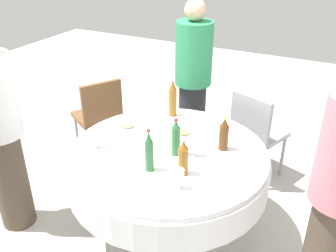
# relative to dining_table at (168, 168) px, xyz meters

# --- Properties ---
(ground_plane) EXTENTS (10.00, 10.00, 0.00)m
(ground_plane) POSITION_rel_dining_table_xyz_m (0.00, 0.00, -0.59)
(ground_plane) COLOR #B7B2A8
(dining_table) EXTENTS (1.44, 1.44, 0.74)m
(dining_table) POSITION_rel_dining_table_xyz_m (0.00, 0.00, 0.00)
(dining_table) COLOR white
(dining_table) RESTS_ON ground_plane
(bottle_brown_rear) EXTENTS (0.07, 0.07, 0.25)m
(bottle_brown_rear) POSITION_rel_dining_table_xyz_m (-0.34, -0.20, 0.26)
(bottle_brown_rear) COLOR #593314
(bottle_brown_rear) RESTS_ON dining_table
(bottle_amber_front) EXTENTS (0.06, 0.06, 0.25)m
(bottle_amber_front) POSITION_rel_dining_table_xyz_m (-0.21, 0.21, 0.26)
(bottle_amber_front) COLOR #8C5619
(bottle_amber_front) RESTS_ON dining_table
(bottle_green_east) EXTENTS (0.06, 0.06, 0.29)m
(bottle_green_east) POSITION_rel_dining_table_xyz_m (-0.00, 0.26, 0.28)
(bottle_green_east) COLOR #2D6B38
(bottle_green_east) RESTS_ON dining_table
(bottle_amber_inner) EXTENTS (0.06, 0.06, 0.32)m
(bottle_amber_inner) POSITION_rel_dining_table_xyz_m (0.22, -0.52, 0.30)
(bottle_amber_inner) COLOR #8C5619
(bottle_amber_inner) RESTS_ON dining_table
(bottle_green_far) EXTENTS (0.06, 0.06, 0.27)m
(bottle_green_far) POSITION_rel_dining_table_xyz_m (-0.07, 0.02, 0.27)
(bottle_green_far) COLOR #2D6B38
(bottle_green_far) RESTS_ON dining_table
(wine_glass_inner) EXTENTS (0.07, 0.07, 0.15)m
(wine_glass_inner) POSITION_rel_dining_table_xyz_m (0.48, 0.20, 0.25)
(wine_glass_inner) COLOR white
(wine_glass_inner) RESTS_ON dining_table
(wine_glass_far) EXTENTS (0.06, 0.06, 0.14)m
(wine_glass_far) POSITION_rel_dining_table_xyz_m (-0.26, 0.36, 0.24)
(wine_glass_far) COLOR white
(wine_glass_far) RESTS_ON dining_table
(wine_glass_mid) EXTENTS (0.07, 0.07, 0.13)m
(wine_glass_mid) POSITION_rel_dining_table_xyz_m (-0.19, -0.01, 0.24)
(wine_glass_mid) COLOR white
(wine_glass_mid) RESTS_ON dining_table
(plate_left) EXTENTS (0.21, 0.21, 0.04)m
(plate_left) POSITION_rel_dining_table_xyz_m (0.43, -0.15, 0.16)
(plate_left) COLOR white
(plate_left) RESTS_ON dining_table
(plate_right) EXTENTS (0.23, 0.23, 0.04)m
(plate_right) POSITION_rel_dining_table_xyz_m (0.00, -0.25, 0.16)
(plate_right) COLOR white
(plate_right) RESTS_ON dining_table
(fork_front) EXTENTS (0.15, 0.13, 0.00)m
(fork_front) POSITION_rel_dining_table_xyz_m (-0.53, -0.20, 0.15)
(fork_front) COLOR silver
(fork_front) RESTS_ON dining_table
(fork_east) EXTENTS (0.13, 0.14, 0.00)m
(fork_east) POSITION_rel_dining_table_xyz_m (0.22, 0.43, 0.15)
(fork_east) COLOR silver
(fork_east) RESTS_ON dining_table
(spoon_inner) EXTENTS (0.15, 0.12, 0.00)m
(spoon_inner) POSITION_rel_dining_table_xyz_m (-0.46, 0.21, 0.15)
(spoon_inner) COLOR silver
(spoon_inner) RESTS_ON dining_table
(folded_napkin) EXTENTS (0.17, 0.17, 0.02)m
(folded_napkin) POSITION_rel_dining_table_xyz_m (0.01, -0.56, 0.16)
(folded_napkin) COLOR white
(folded_napkin) RESTS_ON dining_table
(person_front) EXTENTS (0.34, 0.34, 1.60)m
(person_front) POSITION_rel_dining_table_xyz_m (0.27, -1.05, 0.24)
(person_front) COLOR #26262B
(person_front) RESTS_ON ground_plane
(chair_mid) EXTENTS (0.55, 0.55, 0.87)m
(chair_mid) POSITION_rel_dining_table_xyz_m (1.08, -0.64, -0.07)
(chair_mid) COLOR brown
(chair_mid) RESTS_ON ground_plane
(chair_outer) EXTENTS (0.52, 0.52, 0.87)m
(chair_outer) POSITION_rel_dining_table_xyz_m (-0.38, -0.99, -0.07)
(chair_outer) COLOR #99999E
(chair_outer) RESTS_ON ground_plane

